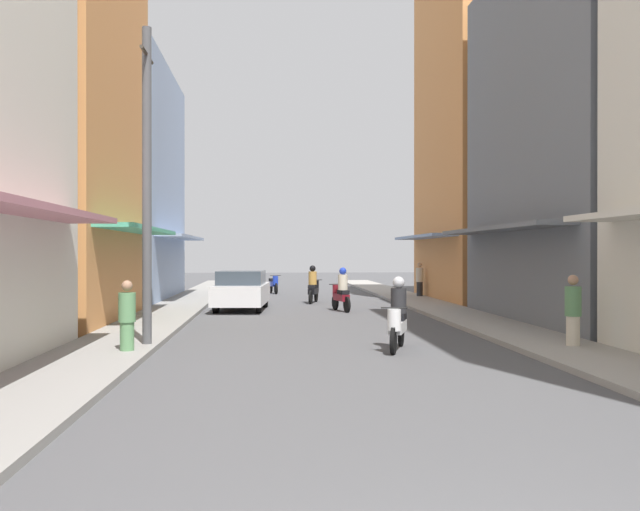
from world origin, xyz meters
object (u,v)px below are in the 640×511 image
(motorbike_black, at_px, (313,286))
(motorbike_maroon, at_px, (341,292))
(pedestrian_crossing, at_px, (127,319))
(pedestrian_foreground, at_px, (573,313))
(parked_car, at_px, (242,290))
(utility_pole, at_px, (147,185))
(motorbike_blue, at_px, (274,284))
(pedestrian_midway, at_px, (420,280))
(motorbike_white, at_px, (398,317))

(motorbike_black, distance_m, motorbike_maroon, 4.09)
(pedestrian_crossing, height_order, pedestrian_foreground, pedestrian_foreground)
(parked_car, height_order, utility_pole, utility_pole)
(parked_car, bearing_deg, motorbike_black, 49.04)
(motorbike_blue, distance_m, pedestrian_midway, 7.96)
(motorbike_black, height_order, utility_pole, utility_pole)
(motorbike_blue, relative_size, motorbike_white, 1.03)
(pedestrian_midway, distance_m, utility_pole, 18.25)
(utility_pole, bearing_deg, motorbike_white, -5.69)
(motorbike_blue, distance_m, pedestrian_crossing, 20.87)
(utility_pole, bearing_deg, pedestrian_crossing, -102.44)
(motorbike_blue, distance_m, motorbike_black, 6.83)
(motorbike_blue, xyz_separation_m, pedestrian_crossing, (-3.09, -20.64, 0.26))
(parked_car, xyz_separation_m, pedestrian_crossing, (-1.86, -10.73, 0.02))
(parked_car, bearing_deg, utility_pole, -99.56)
(pedestrian_midway, bearing_deg, motorbike_black, -155.58)
(motorbike_maroon, bearing_deg, parked_car, 168.35)
(motorbike_white, xyz_separation_m, pedestrian_foreground, (3.69, -0.44, 0.11))
(pedestrian_crossing, bearing_deg, pedestrian_midway, 59.10)
(motorbike_maroon, xyz_separation_m, pedestrian_foreground, (3.87, -9.98, 0.11))
(motorbike_white, height_order, pedestrian_crossing, motorbike_white)
(motorbike_maroon, bearing_deg, pedestrian_midway, 55.62)
(pedestrian_crossing, xyz_separation_m, utility_pole, (0.22, 0.99, 2.81))
(motorbike_blue, xyz_separation_m, utility_pole, (-2.87, -19.65, 3.07))
(motorbike_white, xyz_separation_m, utility_pole, (-5.40, 0.54, 2.86))
(motorbike_white, bearing_deg, motorbike_black, 93.83)
(motorbike_blue, xyz_separation_m, motorbike_black, (1.62, -6.63, 0.20))
(pedestrian_foreground, bearing_deg, motorbike_black, 108.20)
(motorbike_black, bearing_deg, pedestrian_foreground, -71.80)
(utility_pole, bearing_deg, parked_car, 80.44)
(motorbike_black, bearing_deg, pedestrian_crossing, -108.57)
(motorbike_blue, height_order, parked_car, parked_car)
(pedestrian_foreground, bearing_deg, motorbike_white, 173.19)
(motorbike_blue, xyz_separation_m, pedestrian_foreground, (6.22, -20.63, 0.31))
(motorbike_blue, relative_size, motorbike_maroon, 1.00)
(pedestrian_foreground, bearing_deg, pedestrian_crossing, -179.96)
(parked_car, bearing_deg, motorbike_blue, 82.93)
(motorbike_white, bearing_deg, parked_car, 110.07)
(utility_pole, bearing_deg, motorbike_blue, 81.69)
(motorbike_blue, bearing_deg, pedestrian_crossing, -98.51)
(pedestrian_midway, bearing_deg, motorbike_maroon, -124.38)
(pedestrian_foreground, height_order, pedestrian_midway, pedestrian_midway)
(motorbike_blue, bearing_deg, utility_pole, -98.31)
(pedestrian_crossing, bearing_deg, motorbike_white, 4.56)
(pedestrian_crossing, bearing_deg, motorbike_maroon, 61.43)
(motorbike_black, xyz_separation_m, utility_pole, (-4.49, -13.02, 2.86))
(motorbike_maroon, height_order, pedestrian_foreground, pedestrian_foreground)
(motorbike_black, relative_size, motorbike_maroon, 1.00)
(motorbike_black, height_order, motorbike_white, same)
(motorbike_black, relative_size, pedestrian_crossing, 1.15)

